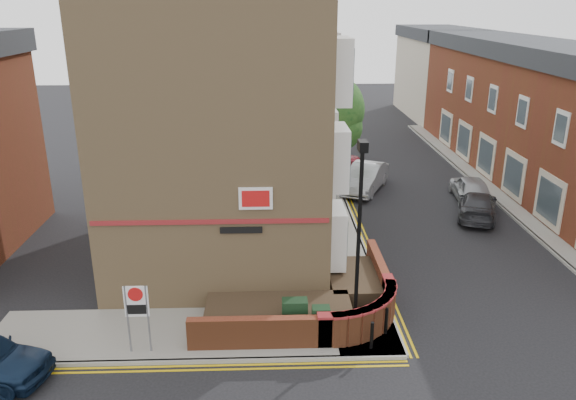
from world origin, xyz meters
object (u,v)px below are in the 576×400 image
at_px(utility_cabinet_large, 295,317).
at_px(silver_car_near, 365,178).
at_px(zone_sign, 137,307).
at_px(lamppost, 358,241).

distance_m(utility_cabinet_large, silver_car_near, 15.31).
height_order(zone_sign, silver_car_near, zone_sign).
bearing_deg(silver_car_near, zone_sign, -96.45).
height_order(utility_cabinet_large, zone_sign, zone_sign).
xyz_separation_m(lamppost, silver_car_near, (2.77, 14.69, -2.58)).
height_order(lamppost, silver_car_near, lamppost).
relative_size(utility_cabinet_large, zone_sign, 0.55).
xyz_separation_m(lamppost, utility_cabinet_large, (-1.90, 0.10, -2.62)).
bearing_deg(lamppost, utility_cabinet_large, 176.99).
bearing_deg(utility_cabinet_large, silver_car_near, 72.26).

